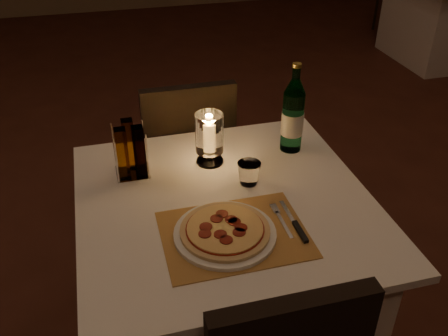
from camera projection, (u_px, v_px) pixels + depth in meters
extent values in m
cube|color=#4C2218|center=(156.00, 321.00, 2.21)|extent=(8.00, 10.00, 0.02)
cube|color=white|center=(225.00, 281.00, 1.92)|extent=(0.88, 0.88, 0.71)
cube|color=white|center=(225.00, 204.00, 1.72)|extent=(1.00, 1.00, 0.03)
cube|color=black|center=(184.00, 153.00, 2.51)|extent=(0.42, 0.42, 0.05)
cube|color=black|center=(190.00, 130.00, 2.23)|extent=(0.42, 0.05, 0.42)
cylinder|color=black|center=(210.00, 170.00, 2.81)|extent=(0.03, 0.03, 0.44)
cylinder|color=black|center=(150.00, 179.00, 2.74)|extent=(0.03, 0.03, 0.44)
cylinder|color=black|center=(226.00, 205.00, 2.54)|extent=(0.03, 0.03, 0.44)
cylinder|color=black|center=(159.00, 216.00, 2.47)|extent=(0.03, 0.03, 0.44)
cube|color=#B47E3E|center=(234.00, 234.00, 1.56)|extent=(0.45, 0.34, 0.00)
cylinder|color=white|center=(225.00, 234.00, 1.55)|extent=(0.32, 0.32, 0.01)
cylinder|color=#D8B77F|center=(225.00, 230.00, 1.54)|extent=(0.28, 0.28, 0.01)
cylinder|color=maroon|center=(225.00, 229.00, 1.53)|extent=(0.24, 0.24, 0.00)
cylinder|color=#EACC7F|center=(225.00, 228.00, 1.53)|extent=(0.24, 0.24, 0.00)
cylinder|color=maroon|center=(235.00, 222.00, 1.55)|extent=(0.04, 0.04, 0.00)
cylinder|color=maroon|center=(231.00, 220.00, 1.56)|extent=(0.04, 0.04, 0.00)
cylinder|color=maroon|center=(222.00, 214.00, 1.58)|extent=(0.04, 0.04, 0.00)
cylinder|color=maroon|center=(217.00, 219.00, 1.56)|extent=(0.04, 0.04, 0.00)
cylinder|color=maroon|center=(206.00, 227.00, 1.53)|extent=(0.04, 0.04, 0.00)
cylinder|color=maroon|center=(205.00, 234.00, 1.50)|extent=(0.04, 0.04, 0.00)
cylinder|color=maroon|center=(220.00, 234.00, 1.50)|extent=(0.04, 0.04, 0.00)
cylinder|color=maroon|center=(226.00, 240.00, 1.48)|extent=(0.04, 0.04, 0.00)
cylinder|color=maroon|center=(239.00, 232.00, 1.51)|extent=(0.04, 0.04, 0.00)
cylinder|color=maroon|center=(241.00, 228.00, 1.53)|extent=(0.04, 0.04, 0.00)
cube|color=silver|center=(284.00, 225.00, 1.59)|extent=(0.01, 0.14, 0.00)
cube|color=silver|center=(275.00, 209.00, 1.66)|extent=(0.02, 0.05, 0.00)
cube|color=black|center=(300.00, 232.00, 1.56)|extent=(0.02, 0.10, 0.01)
cube|color=silver|center=(287.00, 212.00, 1.65)|extent=(0.01, 0.12, 0.00)
cylinder|color=#60B280|center=(292.00, 122.00, 1.93)|extent=(0.08, 0.08, 0.24)
cylinder|color=#60B280|center=(296.00, 73.00, 1.82)|extent=(0.03, 0.03, 0.05)
cylinder|color=gold|center=(297.00, 65.00, 1.81)|extent=(0.03, 0.03, 0.01)
cylinder|color=silver|center=(292.00, 123.00, 1.94)|extent=(0.09, 0.09, 0.09)
cylinder|color=white|center=(210.00, 161.00, 1.91)|extent=(0.10, 0.10, 0.01)
cylinder|color=white|center=(210.00, 155.00, 1.90)|extent=(0.02, 0.02, 0.04)
cylinder|color=white|center=(209.00, 133.00, 1.85)|extent=(0.11, 0.11, 0.15)
cylinder|color=white|center=(209.00, 137.00, 1.85)|extent=(0.03, 0.03, 0.11)
ellipsoid|color=orange|center=(209.00, 120.00, 1.82)|extent=(0.02, 0.02, 0.03)
cube|color=white|center=(133.00, 173.00, 1.85)|extent=(0.12, 0.12, 0.01)
cylinder|color=white|center=(116.00, 161.00, 1.74)|extent=(0.01, 0.01, 0.18)
cylinder|color=white|center=(148.00, 157.00, 1.76)|extent=(0.01, 0.01, 0.18)
cylinder|color=white|center=(114.00, 146.00, 1.83)|extent=(0.01, 0.01, 0.18)
cylinder|color=white|center=(144.00, 142.00, 1.85)|extent=(0.01, 0.01, 0.18)
cube|color=#BF8C33|center=(123.00, 154.00, 1.76)|extent=(0.04, 0.04, 0.20)
cube|color=#3F1E14|center=(140.00, 152.00, 1.77)|extent=(0.04, 0.04, 0.20)
cube|color=#BF8C33|center=(129.00, 145.00, 1.82)|extent=(0.04, 0.04, 0.20)
cube|color=white|center=(446.00, 22.00, 4.71)|extent=(0.88, 0.88, 0.71)
cylinder|color=black|center=(403.00, 8.00, 5.61)|extent=(0.03, 0.03, 0.44)
cylinder|color=black|center=(376.00, 10.00, 5.53)|extent=(0.03, 0.03, 0.44)
cylinder|color=black|center=(421.00, 16.00, 5.33)|extent=(0.03, 0.03, 0.44)
cylinder|color=black|center=(392.00, 18.00, 5.26)|extent=(0.03, 0.03, 0.44)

